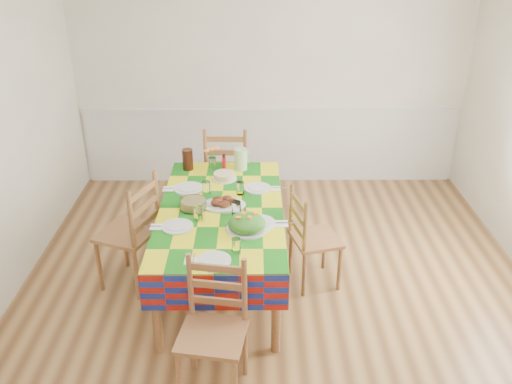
# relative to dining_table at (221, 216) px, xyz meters

# --- Properties ---
(room) EXTENTS (4.58, 5.08, 2.78)m
(room) POSITION_rel_dining_table_xyz_m (0.47, -0.35, 0.69)
(room) COLOR brown
(room) RESTS_ON ground
(wainscot) EXTENTS (4.41, 0.06, 0.92)m
(wainscot) POSITION_rel_dining_table_xyz_m (0.47, 2.13, -0.18)
(wainscot) COLOR silver
(wainscot) RESTS_ON room
(dining_table) EXTENTS (1.03, 1.91, 0.74)m
(dining_table) POSITION_rel_dining_table_xyz_m (0.00, 0.00, 0.00)
(dining_table) COLOR brown
(dining_table) RESTS_ON room
(setting_near_head) EXTENTS (0.40, 0.26, 0.12)m
(setting_near_head) POSITION_rel_dining_table_xyz_m (0.04, -0.75, 0.11)
(setting_near_head) COLOR silver
(setting_near_head) RESTS_ON dining_table
(setting_left_near) EXTENTS (0.45, 0.27, 0.12)m
(setting_left_near) POSITION_rel_dining_table_xyz_m (-0.27, -0.28, 0.11)
(setting_left_near) COLOR silver
(setting_left_near) RESTS_ON dining_table
(setting_left_far) EXTENTS (0.49, 0.29, 0.13)m
(setting_left_far) POSITION_rel_dining_table_xyz_m (-0.25, 0.31, 0.11)
(setting_left_far) COLOR silver
(setting_left_far) RESTS_ON dining_table
(setting_right_near) EXTENTS (0.52, 0.30, 0.13)m
(setting_right_near) POSITION_rel_dining_table_xyz_m (0.25, -0.23, 0.11)
(setting_right_near) COLOR silver
(setting_right_near) RESTS_ON dining_table
(setting_right_far) EXTENTS (0.45, 0.26, 0.12)m
(setting_right_far) POSITION_rel_dining_table_xyz_m (0.26, 0.32, 0.11)
(setting_right_far) COLOR silver
(setting_right_far) RESTS_ON dining_table
(meat_platter) EXTENTS (0.37, 0.27, 0.07)m
(meat_platter) POSITION_rel_dining_table_xyz_m (0.02, 0.03, 0.11)
(meat_platter) COLOR silver
(meat_platter) RESTS_ON dining_table
(salad_platter) EXTENTS (0.32, 0.32, 0.14)m
(salad_platter) POSITION_rel_dining_table_xyz_m (0.22, -0.35, 0.13)
(salad_platter) COLOR silver
(salad_platter) RESTS_ON dining_table
(pasta_bowl) EXTENTS (0.22, 0.22, 0.08)m
(pasta_bowl) POSITION_rel_dining_table_xyz_m (-0.23, -0.01, 0.12)
(pasta_bowl) COLOR white
(pasta_bowl) RESTS_ON dining_table
(cake) EXTENTS (0.23, 0.23, 0.06)m
(cake) POSITION_rel_dining_table_xyz_m (0.00, 0.56, 0.11)
(cake) COLOR silver
(cake) RESTS_ON dining_table
(serving_utensils) EXTENTS (0.15, 0.34, 0.01)m
(serving_utensils) POSITION_rel_dining_table_xyz_m (0.18, -0.10, 0.09)
(serving_utensils) COLOR black
(serving_utensils) RESTS_ON dining_table
(flower_vase) EXTENTS (0.15, 0.12, 0.24)m
(flower_vase) POSITION_rel_dining_table_xyz_m (-0.12, 0.77, 0.18)
(flower_vase) COLOR white
(flower_vase) RESTS_ON dining_table
(hot_sauce) EXTENTS (0.04, 0.04, 0.15)m
(hot_sauce) POSITION_rel_dining_table_xyz_m (-0.01, 0.79, 0.16)
(hot_sauce) COLOR #B20E11
(hot_sauce) RESTS_ON dining_table
(green_pitcher) EXTENTS (0.12, 0.12, 0.21)m
(green_pitcher) POSITION_rel_dining_table_xyz_m (0.15, 0.79, 0.19)
(green_pitcher) COLOR #AFD496
(green_pitcher) RESTS_ON dining_table
(tea_pitcher) EXTENTS (0.10, 0.10, 0.20)m
(tea_pitcher) POSITION_rel_dining_table_xyz_m (-0.36, 0.79, 0.18)
(tea_pitcher) COLOR black
(tea_pitcher) RESTS_ON dining_table
(name_card) EXTENTS (0.07, 0.02, 0.02)m
(name_card) POSITION_rel_dining_table_xyz_m (-0.00, -0.92, 0.09)
(name_card) COLOR silver
(name_card) RESTS_ON dining_table
(chair_near) EXTENTS (0.49, 0.47, 0.96)m
(chair_near) POSITION_rel_dining_table_xyz_m (0.01, -1.20, -0.19)
(chair_near) COLOR brown
(chair_near) RESTS_ON room
(chair_far) EXTENTS (0.48, 0.46, 1.05)m
(chair_far) POSITION_rel_dining_table_xyz_m (-0.00, 1.20, -0.14)
(chair_far) COLOR brown
(chair_far) RESTS_ON room
(chair_left) EXTENTS (0.57, 0.58, 1.03)m
(chair_left) POSITION_rel_dining_table_xyz_m (-0.76, -0.02, -0.15)
(chair_left) COLOR brown
(chair_left) RESTS_ON room
(chair_right) EXTENTS (0.47, 0.48, 0.90)m
(chair_right) POSITION_rel_dining_table_xyz_m (0.76, -0.01, -0.22)
(chair_right) COLOR brown
(chair_right) RESTS_ON room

